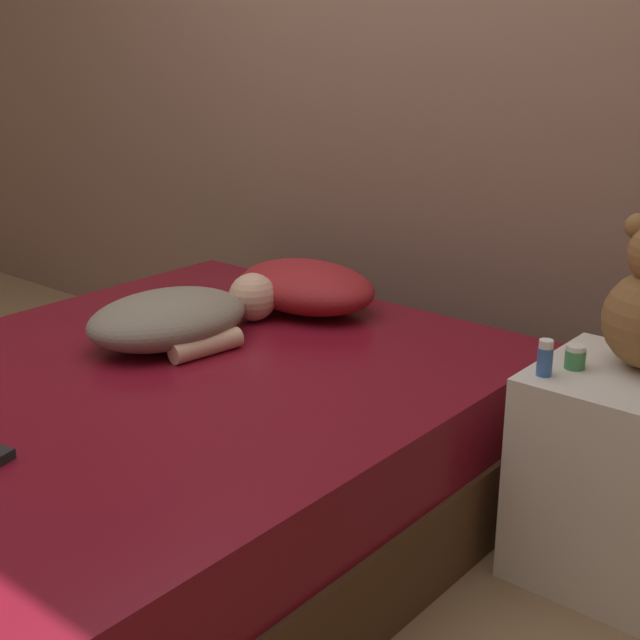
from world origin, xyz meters
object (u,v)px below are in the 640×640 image
object	(u,v)px
pillow	(306,286)
bottle_blue	(545,358)
bottle_green	(575,357)
person_lying	(179,316)

from	to	relation	value
pillow	bottle_blue	size ratio (longest dim) A/B	5.39
pillow	bottle_green	size ratio (longest dim) A/B	8.17
person_lying	bottle_green	size ratio (longest dim) A/B	10.87
bottle_blue	bottle_green	bearing A→B (deg)	67.68
pillow	bottle_blue	distance (m)	0.98
bottle_blue	bottle_green	distance (m)	0.10
person_lying	bottle_blue	world-z (taller)	bottle_blue
pillow	bottle_blue	bearing A→B (deg)	-12.16
bottle_blue	bottle_green	xyz separation A→B (m)	(0.04, 0.09, -0.02)
bottle_blue	bottle_green	size ratio (longest dim) A/B	1.52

